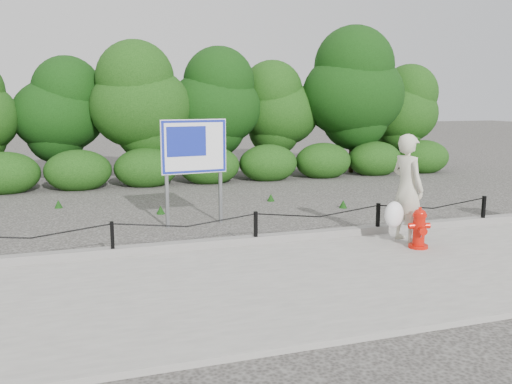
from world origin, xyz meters
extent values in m
plane|color=#2D2B28|center=(0.00, 0.00, 0.00)|extent=(90.00, 90.00, 0.00)
cube|color=gray|center=(0.00, -2.00, 0.04)|extent=(14.00, 4.00, 0.08)
cube|color=slate|center=(0.00, 0.05, 0.15)|extent=(14.00, 0.22, 0.14)
cube|color=black|center=(-2.50, 0.00, 0.38)|extent=(0.06, 0.06, 0.60)
cube|color=black|center=(0.00, 0.00, 0.38)|extent=(0.06, 0.06, 0.60)
cube|color=black|center=(2.50, 0.00, 0.38)|extent=(0.06, 0.06, 0.60)
cube|color=black|center=(5.00, 0.00, 0.38)|extent=(0.06, 0.06, 0.60)
cylinder|color=black|center=(-3.75, 0.00, 0.60)|extent=(2.50, 0.02, 0.02)
cylinder|color=black|center=(-1.25, 0.00, 0.60)|extent=(2.50, 0.02, 0.02)
cylinder|color=black|center=(1.25, 0.00, 0.60)|extent=(2.50, 0.02, 0.02)
cylinder|color=black|center=(3.75, 0.00, 0.60)|extent=(2.50, 0.02, 0.02)
cylinder|color=black|center=(-3.50, 9.40, 0.97)|extent=(0.18, 0.18, 1.95)
ellipsoid|color=#184F12|center=(-3.50, 9.40, 2.34)|extent=(2.88, 2.49, 3.12)
cylinder|color=black|center=(-1.00, 8.60, 1.09)|extent=(0.18, 0.18, 2.18)
ellipsoid|color=#184F12|center=(-1.00, 8.60, 2.61)|extent=(3.22, 2.79, 3.49)
cylinder|color=black|center=(1.50, 9.00, 1.07)|extent=(0.18, 0.18, 2.14)
ellipsoid|color=#184F12|center=(1.50, 9.00, 2.57)|extent=(3.16, 2.74, 3.42)
cylinder|color=black|center=(4.00, 9.40, 0.98)|extent=(0.18, 0.18, 1.95)
ellipsoid|color=#184F12|center=(4.00, 9.40, 2.34)|extent=(2.89, 2.50, 3.12)
cylinder|color=black|center=(6.50, 8.60, 1.27)|extent=(0.18, 0.18, 2.54)
ellipsoid|color=#184F12|center=(6.50, 8.60, 3.04)|extent=(3.75, 3.25, 4.06)
cylinder|color=black|center=(8.80, 9.00, 0.96)|extent=(0.18, 0.18, 1.92)
ellipsoid|color=#184F12|center=(8.80, 9.00, 2.31)|extent=(2.84, 2.46, 3.07)
cylinder|color=red|center=(2.65, -1.12, 0.11)|extent=(0.41, 0.41, 0.06)
cylinder|color=red|center=(2.65, -1.12, 0.39)|extent=(0.25, 0.25, 0.51)
cylinder|color=red|center=(2.65, -1.12, 0.67)|extent=(0.30, 0.30, 0.05)
ellipsoid|color=red|center=(2.65, -1.12, 0.70)|extent=(0.26, 0.26, 0.16)
cylinder|color=red|center=(2.65, -1.12, 0.79)|extent=(0.07, 0.07, 0.05)
cylinder|color=red|center=(2.51, -1.09, 0.48)|extent=(0.12, 0.12, 0.10)
cylinder|color=red|center=(2.79, -1.16, 0.48)|extent=(0.12, 0.12, 0.10)
cylinder|color=red|center=(2.62, -1.27, 0.42)|extent=(0.16, 0.14, 0.14)
cylinder|color=slate|center=(2.62, -1.25, 0.35)|extent=(0.01, 0.05, 0.11)
imported|color=beige|center=(2.70, -0.63, 1.07)|extent=(0.58, 0.79, 1.97)
ellipsoid|color=white|center=(2.35, -0.78, 0.63)|extent=(0.36, 0.28, 0.47)
cube|color=slate|center=(-1.26, 2.08, 1.13)|extent=(0.07, 0.07, 2.25)
cube|color=slate|center=(-0.08, 2.20, 1.13)|extent=(0.07, 0.07, 2.25)
cube|color=white|center=(-0.67, 2.09, 1.69)|extent=(1.41, 0.19, 1.13)
cube|color=#15249A|center=(-0.66, 2.06, 1.69)|extent=(1.37, 0.15, 1.09)
cube|color=#15249A|center=(-0.83, 2.04, 1.80)|extent=(0.84, 0.09, 0.62)
camera|label=1|loc=(-2.96, -9.01, 2.69)|focal=38.00mm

